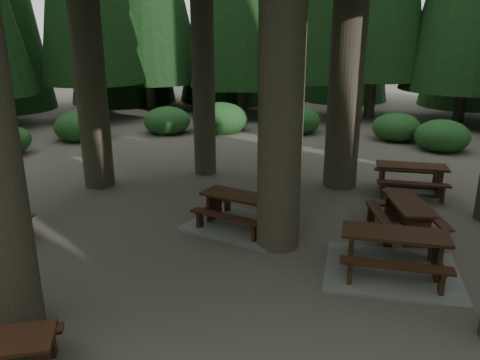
# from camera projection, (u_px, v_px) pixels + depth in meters

# --- Properties ---
(ground) EXTENTS (80.00, 80.00, 0.00)m
(ground) POSITION_uv_depth(u_px,v_px,m) (237.00, 247.00, 9.24)
(ground) COLOR #49433B
(ground) RESTS_ON ground
(picnic_table_a) EXTENTS (2.52, 2.19, 0.77)m
(picnic_table_a) POSITION_uv_depth(u_px,v_px,m) (393.00, 259.00, 8.16)
(picnic_table_a) COLOR gray
(picnic_table_a) RESTS_ON ground
(picnic_table_c) EXTENTS (2.69, 2.51, 0.73)m
(picnic_table_c) POSITION_uv_depth(u_px,v_px,m) (240.00, 216.00, 10.13)
(picnic_table_c) COLOR gray
(picnic_table_c) RESTS_ON ground
(picnic_table_d) EXTENTS (1.91, 1.61, 0.76)m
(picnic_table_d) POSITION_uv_depth(u_px,v_px,m) (411.00, 175.00, 12.17)
(picnic_table_d) COLOR black
(picnic_table_d) RESTS_ON ground
(picnic_table_f) EXTENTS (1.46, 1.75, 0.71)m
(picnic_table_f) POSITION_uv_depth(u_px,v_px,m) (407.00, 212.00, 9.72)
(picnic_table_f) COLOR black
(picnic_table_f) RESTS_ON ground
(shrub_ring) EXTENTS (23.86, 24.64, 1.49)m
(shrub_ring) POSITION_uv_depth(u_px,v_px,m) (274.00, 215.00, 9.76)
(shrub_ring) COLOR #1D5626
(shrub_ring) RESTS_ON ground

